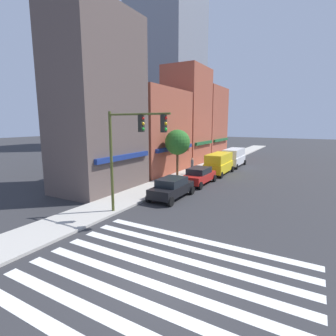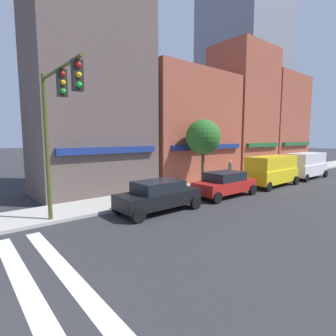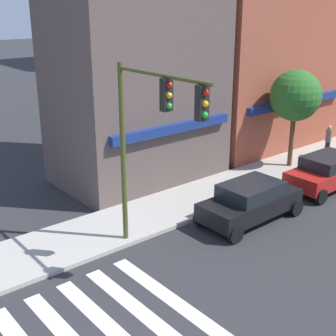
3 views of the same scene
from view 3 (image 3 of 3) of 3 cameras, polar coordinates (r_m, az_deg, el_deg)
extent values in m
cube|color=brown|center=(21.84, -3.98, 17.38)|extent=(7.63, 5.00, 14.74)
cube|color=navy|center=(20.42, 0.67, 4.83)|extent=(6.49, 0.30, 0.40)
cube|color=#9E4C38|center=(28.23, 11.41, 12.18)|extent=(9.43, 5.00, 9.44)
cube|color=navy|center=(26.93, 15.53, 7.78)|extent=(8.02, 0.30, 0.40)
cylinder|color=#474C1E|center=(15.99, -5.48, 1.29)|extent=(0.18, 0.18, 6.44)
cylinder|color=#474C1E|center=(13.62, -0.78, 11.22)|extent=(0.12, 4.23, 0.12)
cube|color=black|center=(13.55, -0.20, 8.92)|extent=(0.32, 0.24, 0.95)
sphere|color=red|center=(13.40, 0.15, 10.08)|extent=(0.18, 0.18, 0.18)
sphere|color=#EAAD14|center=(13.45, 0.15, 8.82)|extent=(0.18, 0.18, 0.18)
sphere|color=green|center=(13.51, 0.15, 7.57)|extent=(0.18, 0.18, 0.18)
cube|color=black|center=(12.46, 4.15, 7.92)|extent=(0.32, 0.24, 0.95)
sphere|color=red|center=(12.31, 4.61, 9.16)|extent=(0.18, 0.18, 0.18)
sphere|color=#EAAD14|center=(12.37, 4.57, 7.79)|extent=(0.18, 0.18, 0.18)
sphere|color=green|center=(12.43, 4.53, 6.44)|extent=(0.18, 0.18, 0.18)
cube|color=black|center=(18.73, 9.99, -4.39)|extent=(4.42, 1.85, 0.70)
cube|color=black|center=(18.49, 10.10, -2.63)|extent=(2.44, 1.68, 0.55)
cylinder|color=black|center=(18.24, 4.06, -6.03)|extent=(0.68, 0.22, 0.68)
cylinder|color=black|center=(17.13, 8.23, -8.00)|extent=(0.68, 0.22, 0.68)
cylinder|color=black|center=(20.67, 11.31, -3.18)|extent=(0.68, 0.22, 0.68)
cylinder|color=black|center=(19.70, 15.34, -4.70)|extent=(0.68, 0.22, 0.68)
cube|color=#B21E19|center=(22.83, 18.85, -0.71)|extent=(4.41, 1.81, 0.70)
cube|color=black|center=(22.63, 19.02, 0.77)|extent=(2.43, 1.66, 0.55)
cylinder|color=black|center=(21.99, 14.27, -1.99)|extent=(0.68, 0.22, 0.68)
cylinder|color=black|center=(21.08, 18.17, -3.35)|extent=(0.68, 0.22, 0.68)
cylinder|color=black|center=(24.84, 19.24, 0.02)|extent=(0.68, 0.22, 0.68)
cylinder|color=#23232D|center=(27.05, 18.82, 2.17)|extent=(0.26, 0.26, 0.85)
cylinder|color=slate|center=(26.84, 19.00, 3.75)|extent=(0.32, 0.32, 0.70)
sphere|color=tan|center=(26.73, 19.10, 4.69)|extent=(0.22, 0.22, 0.22)
cylinder|color=brown|center=(24.79, 14.82, 3.35)|extent=(0.24, 0.24, 2.77)
sphere|color=#286623|center=(24.27, 15.29, 8.52)|extent=(2.55, 2.55, 2.55)
camera|label=1|loc=(4.91, -95.43, -34.63)|focal=28.00mm
camera|label=2|loc=(6.89, 36.59, -25.32)|focal=28.00mm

